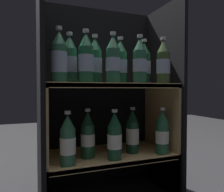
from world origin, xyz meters
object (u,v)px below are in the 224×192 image
Objects in this scene: bottle_upper_back_2 at (120,63)px; bottle_lower_front_2 at (162,133)px; bottle_upper_front_2 at (113,61)px; bottle_lower_back_0 at (88,136)px; bottle_upper_front_0 at (59,58)px; bottle_upper_back_3 at (144,64)px; bottle_lower_front_0 at (68,142)px; bottle_lower_front_1 at (115,137)px; bottle_upper_front_4 at (163,63)px; bottle_upper_back_1 at (95,62)px; bottle_upper_front_3 at (140,62)px; bottle_lower_back_1 at (132,133)px; bottle_upper_front_1 at (86,60)px; bottle_upper_back_0 at (70,61)px.

bottle_upper_back_2 reaches higher than bottle_lower_front_2.
bottle_upper_front_2 reaches higher than bottle_lower_back_0.
bottle_upper_back_3 is at bearing 9.56° from bottle_upper_front_0.
bottle_lower_front_1 is at bearing 0.00° from bottle_lower_front_0.
bottle_upper_front_2 is at bearing 180.00° from bottle_lower_front_2.
bottle_upper_back_1 is (-0.34, 0.08, 0.00)m from bottle_upper_front_4.
bottle_upper_front_0 is at bearing -180.00° from bottle_lower_front_2.
bottle_upper_front_2 is 1.00× the size of bottle_lower_front_2.
bottle_upper_front_3 reaches higher than bottle_lower_back_1.
bottle_upper_front_1 is at bearing -167.20° from bottle_upper_back_3.
bottle_upper_front_4 is (0.13, 0.00, -0.00)m from bottle_upper_front_3.
bottle_upper_front_4 and bottle_upper_back_0 have the same top height.
bottle_upper_back_1 is (-0.06, 0.08, -0.00)m from bottle_upper_front_2.
bottle_lower_front_2 is at bearing -30.10° from bottle_lower_back_1.
bottle_upper_front_4 is (0.40, 0.00, 0.00)m from bottle_upper_front_1.
bottle_lower_front_2 is at bearing 180.00° from bottle_upper_front_4.
bottle_upper_back_1 is (-0.20, 0.08, -0.00)m from bottle_upper_front_3.
bottle_upper_front_4 is 1.00× the size of bottle_upper_back_3.
bottle_upper_back_0 is 0.39m from bottle_upper_back_3.
bottle_upper_back_3 reaches higher than bottle_lower_back_0.
bottle_upper_front_2 is at bearing 0.00° from bottle_lower_front_0.
bottle_upper_front_2 is 1.00× the size of bottle_lower_back_1.
bottle_upper_front_2 is at bearing 180.00° from bottle_upper_front_3.
bottle_upper_back_0 is 0.49m from bottle_lower_back_1.
bottle_upper_front_1 is at bearing 180.00° from bottle_upper_front_2.
bottle_lower_back_1 is (0.20, 0.00, -0.36)m from bottle_upper_back_1.
bottle_upper_front_3 is at bearing 0.00° from bottle_upper_front_0.
bottle_lower_front_2 is at bearing -12.83° from bottle_upper_back_1.
bottle_upper_front_0 and bottle_upper_back_0 have the same top height.
bottle_lower_front_0 is 0.36m from bottle_lower_back_1.
bottle_lower_back_1 is (0.07, 0.00, -0.36)m from bottle_upper_back_2.
bottle_lower_front_0 and bottle_lower_back_0 have the same top height.
bottle_lower_front_1 and bottle_lower_front_2 have the same top height.
bottle_upper_front_0 is 0.39m from bottle_lower_back_0.
bottle_upper_back_0 is (-0.19, 0.08, -0.00)m from bottle_upper_front_2.
bottle_upper_back_2 is (0.26, -0.00, 0.00)m from bottle_upper_back_0.
bottle_upper_back_0 is 0.26m from bottle_upper_back_2.
bottle_upper_back_2 is at bearing 132.55° from bottle_upper_front_3.
bottle_upper_back_3 is at bearing 0.00° from bottle_upper_back_2.
bottle_upper_back_3 is at bearing 131.37° from bottle_upper_front_4.
bottle_lower_front_1 and bottle_lower_back_1 have the same top height.
bottle_upper_front_0 is 0.44m from bottle_lower_front_1.
bottle_upper_back_3 is 0.56m from bottle_lower_front_0.
bottle_upper_front_2 is 0.10m from bottle_upper_back_1.
bottle_upper_front_4 is 0.60m from bottle_lower_front_0.
bottle_upper_front_4 is at bearing -20.47° from bottle_upper_back_2.
bottle_upper_front_1 and bottle_upper_back_3 have the same top height.
bottle_upper_front_4 reaches higher than bottle_lower_back_1.
bottle_upper_back_3 is 1.00× the size of bottle_lower_front_1.
bottle_upper_back_0 is 0.12m from bottle_upper_back_1.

